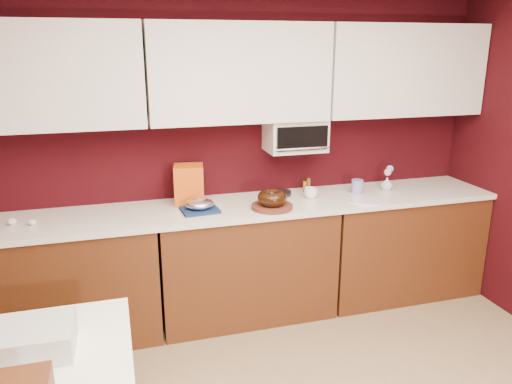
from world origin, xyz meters
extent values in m
cube|color=#33060B|center=(0.00, 2.25, 1.25)|extent=(4.00, 0.02, 2.50)
cube|color=#522810|center=(-1.33, 1.94, 0.43)|extent=(1.31, 0.58, 0.86)
cube|color=#522810|center=(0.00, 1.94, 0.43)|extent=(1.31, 0.58, 0.86)
cube|color=#522810|center=(1.33, 1.94, 0.43)|extent=(1.31, 0.58, 0.86)
cube|color=silver|center=(0.00, 1.94, 0.88)|extent=(4.00, 0.62, 0.04)
cube|color=white|center=(-1.33, 2.08, 1.85)|extent=(1.31, 0.33, 0.70)
cube|color=white|center=(0.00, 2.08, 1.85)|extent=(1.31, 0.33, 0.70)
cube|color=white|center=(1.33, 2.08, 1.85)|extent=(1.31, 0.33, 0.70)
cube|color=white|center=(0.45, 2.10, 1.38)|extent=(0.45, 0.30, 0.25)
cube|color=black|center=(0.45, 1.94, 1.38)|extent=(0.40, 0.02, 0.18)
cylinder|color=silver|center=(0.45, 1.93, 1.30)|extent=(0.42, 0.02, 0.02)
cylinder|color=#5E291C|center=(0.17, 1.79, 0.91)|extent=(0.34, 0.34, 0.03)
torus|color=black|center=(0.17, 1.79, 0.98)|extent=(0.25, 0.25, 0.09)
cube|color=navy|center=(-0.35, 1.88, 0.91)|extent=(0.27, 0.24, 0.02)
ellipsoid|color=white|center=(-0.35, 1.88, 0.96)|extent=(0.21, 0.18, 0.08)
ellipsoid|color=#9D4D48|center=(-0.35, 1.88, 0.98)|extent=(0.09, 0.08, 0.06)
cube|color=red|center=(-0.39, 2.09, 1.05)|extent=(0.24, 0.23, 0.29)
cylinder|color=black|center=(0.33, 2.10, 0.92)|extent=(0.18, 0.18, 0.03)
imported|color=white|center=(0.53, 1.95, 0.95)|extent=(0.13, 0.13, 0.10)
cylinder|color=#1B1C95|center=(0.94, 1.98, 0.95)|extent=(0.09, 0.09, 0.11)
imported|color=silver|center=(1.22, 2.00, 0.96)|extent=(0.10, 0.10, 0.12)
sphere|color=pink|center=(1.22, 2.00, 1.05)|extent=(0.06, 0.06, 0.06)
sphere|color=#94ACEE|center=(1.25, 2.02, 1.07)|extent=(0.06, 0.06, 0.06)
cylinder|color=white|center=(0.91, 1.75, 0.91)|extent=(0.25, 0.25, 0.01)
cylinder|color=#8B6419|center=(0.55, 2.12, 0.94)|extent=(0.03, 0.03, 0.09)
ellipsoid|color=silver|center=(-1.46, 1.90, 0.92)|extent=(0.06, 0.06, 0.04)
ellipsoid|color=silver|center=(-1.59, 1.94, 0.92)|extent=(0.06, 0.05, 0.05)
cube|color=silver|center=(-1.32, 0.61, 0.81)|extent=(0.36, 0.30, 0.12)
cylinder|color=brown|center=(0.60, 2.16, 0.95)|extent=(0.04, 0.04, 0.10)
camera|label=1|loc=(-0.91, -1.48, 2.04)|focal=35.00mm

